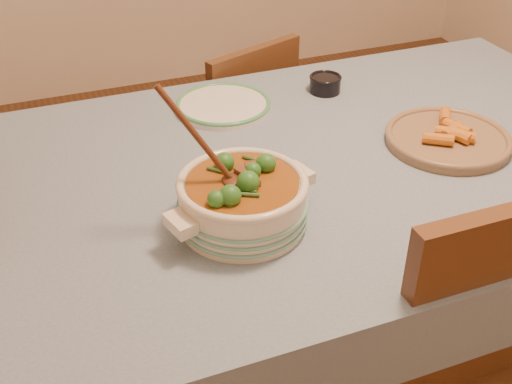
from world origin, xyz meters
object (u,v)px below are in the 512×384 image
at_px(stew_casserole, 242,197).
at_px(chair_far, 237,132).
at_px(condiment_bowl, 325,83).
at_px(dining_table, 335,186).
at_px(white_plate, 223,105).
at_px(fried_plate, 448,137).

distance_m(stew_casserole, chair_far, 1.02).
xyz_separation_m(condiment_bowl, chair_far, (-0.14, 0.38, -0.33)).
xyz_separation_m(dining_table, stew_casserole, (-0.32, -0.18, 0.16)).
xyz_separation_m(dining_table, chair_far, (-0.01, 0.72, -0.21)).
bearing_deg(white_plate, chair_far, 65.67).
height_order(stew_casserole, fried_plate, stew_casserole).
relative_size(stew_casserole, chair_far, 0.43).
bearing_deg(chair_far, fried_plate, 90.94).
xyz_separation_m(white_plate, condiment_bowl, (0.32, 0.00, 0.02)).
height_order(white_plate, fried_plate, fried_plate).
distance_m(white_plate, chair_far, 0.52).
distance_m(dining_table, chair_far, 0.75).
bearing_deg(chair_far, white_plate, 45.52).
bearing_deg(condiment_bowl, fried_plate, -68.64).
relative_size(fried_plate, chair_far, 0.42).
relative_size(dining_table, white_plate, 5.77).
xyz_separation_m(dining_table, white_plate, (-0.18, 0.34, 0.10)).
height_order(condiment_bowl, fried_plate, fried_plate).
relative_size(white_plate, chair_far, 0.36).
height_order(dining_table, stew_casserole, stew_casserole).
bearing_deg(dining_table, chair_far, 91.00).
bearing_deg(chair_far, condiment_bowl, 90.65).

